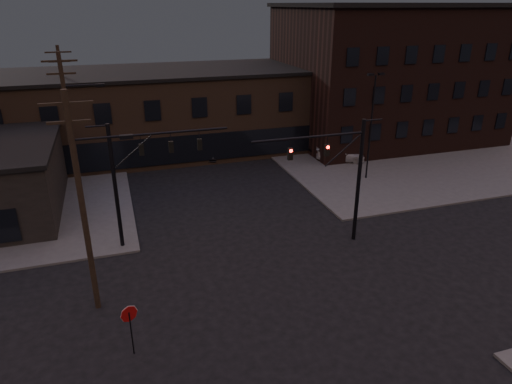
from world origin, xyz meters
TOP-DOWN VIEW (x-y plane):
  - ground at (0.00, 0.00)m, footprint 140.00×140.00m
  - sidewalk_ne at (22.00, 22.00)m, footprint 30.00×30.00m
  - building_row at (0.00, 28.00)m, footprint 40.00×12.00m
  - building_right at (22.00, 26.00)m, footprint 22.00×16.00m
  - traffic_signal_near at (5.36, 4.50)m, footprint 7.12×0.24m
  - traffic_signal_far at (-6.72, 8.00)m, footprint 7.12×0.24m
  - stop_sign at (-8.00, -1.99)m, footprint 0.72×0.33m
  - utility_pole_near at (-9.43, 2.00)m, footprint 3.70×0.28m
  - utility_pole_mid at (-10.44, 14.00)m, footprint 3.70×0.28m
  - utility_pole_far at (-11.50, 26.00)m, footprint 2.20×0.28m
  - lot_light_a at (13.00, 14.00)m, footprint 1.50×0.28m
  - lot_light_b at (19.00, 19.00)m, footprint 1.50×0.28m
  - parked_car_lot_a at (13.36, 21.42)m, footprint 5.04×2.80m
  - parked_car_lot_b at (13.06, 19.00)m, footprint 4.99×3.83m
  - car_crossing at (1.29, 24.47)m, footprint 3.36×5.45m

SIDE VIEW (x-z plane):
  - ground at x=0.00m, z-range 0.00..0.00m
  - sidewalk_ne at x=22.00m, z-range 0.00..0.15m
  - parked_car_lot_b at x=13.06m, z-range 0.15..1.50m
  - car_crossing at x=1.29m, z-range 0.00..1.70m
  - parked_car_lot_a at x=13.36m, z-range 0.15..1.77m
  - stop_sign at x=-8.00m, z-range 0.60..3.08m
  - building_row at x=0.00m, z-range 0.00..8.00m
  - traffic_signal_near at x=5.36m, z-range 0.93..8.93m
  - traffic_signal_far at x=-6.72m, z-range 1.01..9.01m
  - lot_light_a at x=13.00m, z-range 0.94..10.08m
  - lot_light_b at x=19.00m, z-range 0.94..10.08m
  - utility_pole_far at x=-11.50m, z-range 0.28..11.28m
  - utility_pole_near at x=-9.43m, z-range 0.37..11.37m
  - utility_pole_mid at x=-10.44m, z-range 0.38..11.88m
  - building_right at x=22.00m, z-range 0.00..14.00m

